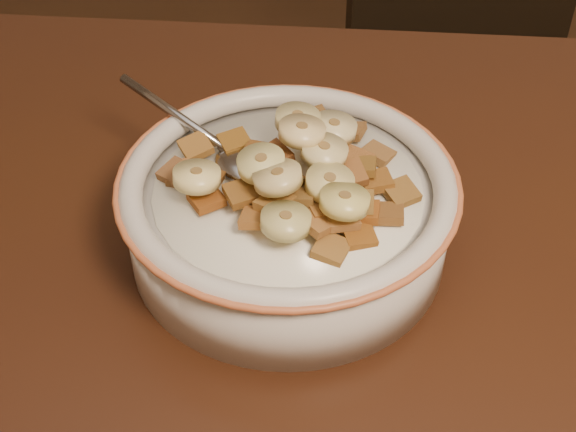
# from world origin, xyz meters

# --- Properties ---
(chair) EXTENTS (0.46, 0.46, 0.84)m
(chair) POSITION_xyz_m (0.02, 0.76, 0.42)
(chair) COLOR black
(chair) RESTS_ON floor
(cereal_bowl) EXTENTS (0.22, 0.22, 0.05)m
(cereal_bowl) POSITION_xyz_m (-0.17, 0.13, 0.78)
(cereal_bowl) COLOR beige
(cereal_bowl) RESTS_ON table
(milk) EXTENTS (0.18, 0.18, 0.00)m
(milk) POSITION_xyz_m (-0.17, 0.13, 0.80)
(milk) COLOR white
(milk) RESTS_ON cereal_bowl
(spoon) EXTENTS (0.07, 0.06, 0.01)m
(spoon) POSITION_xyz_m (-0.20, 0.15, 0.81)
(spoon) COLOR gray
(spoon) RESTS_ON cereal_bowl
(cereal_square_0) EXTENTS (0.02, 0.02, 0.01)m
(cereal_square_0) POSITION_xyz_m (-0.15, 0.10, 0.82)
(cereal_square_0) COLOR brown
(cereal_square_0) RESTS_ON milk
(cereal_square_1) EXTENTS (0.03, 0.03, 0.01)m
(cereal_square_1) POSITION_xyz_m (-0.13, 0.09, 0.82)
(cereal_square_1) COLOR brown
(cereal_square_1) RESTS_ON milk
(cereal_square_2) EXTENTS (0.02, 0.02, 0.01)m
(cereal_square_2) POSITION_xyz_m (-0.11, 0.10, 0.81)
(cereal_square_2) COLOR brown
(cereal_square_2) RESTS_ON milk
(cereal_square_3) EXTENTS (0.03, 0.03, 0.01)m
(cereal_square_3) POSITION_xyz_m (-0.12, 0.08, 0.81)
(cereal_square_3) COLOR brown
(cereal_square_3) RESTS_ON milk
(cereal_square_4) EXTENTS (0.03, 0.03, 0.01)m
(cereal_square_4) POSITION_xyz_m (-0.14, 0.18, 0.81)
(cereal_square_4) COLOR brown
(cereal_square_4) RESTS_ON milk
(cereal_square_5) EXTENTS (0.03, 0.03, 0.01)m
(cereal_square_5) POSITION_xyz_m (-0.17, 0.09, 0.82)
(cereal_square_5) COLOR brown
(cereal_square_5) RESTS_ON milk
(cereal_square_6) EXTENTS (0.02, 0.02, 0.01)m
(cereal_square_6) POSITION_xyz_m (-0.12, 0.11, 0.81)
(cereal_square_6) COLOR olive
(cereal_square_6) RESTS_ON milk
(cereal_square_7) EXTENTS (0.02, 0.02, 0.01)m
(cereal_square_7) POSITION_xyz_m (-0.10, 0.11, 0.81)
(cereal_square_7) COLOR brown
(cereal_square_7) RESTS_ON milk
(cereal_square_8) EXTENTS (0.03, 0.03, 0.01)m
(cereal_square_8) POSITION_xyz_m (-0.11, 0.13, 0.81)
(cereal_square_8) COLOR #935D22
(cereal_square_8) RESTS_ON milk
(cereal_square_9) EXTENTS (0.03, 0.03, 0.01)m
(cereal_square_9) POSITION_xyz_m (-0.14, 0.10, 0.82)
(cereal_square_9) COLOR brown
(cereal_square_9) RESTS_ON milk
(cereal_square_10) EXTENTS (0.02, 0.02, 0.01)m
(cereal_square_10) POSITION_xyz_m (-0.19, 0.15, 0.82)
(cereal_square_10) COLOR brown
(cereal_square_10) RESTS_ON milk
(cereal_square_11) EXTENTS (0.03, 0.03, 0.01)m
(cereal_square_11) POSITION_xyz_m (-0.16, 0.20, 0.81)
(cereal_square_11) COLOR brown
(cereal_square_11) RESTS_ON milk
(cereal_square_12) EXTENTS (0.02, 0.02, 0.01)m
(cereal_square_12) POSITION_xyz_m (-0.24, 0.13, 0.81)
(cereal_square_12) COLOR brown
(cereal_square_12) RESTS_ON milk
(cereal_square_13) EXTENTS (0.02, 0.02, 0.01)m
(cereal_square_13) POSITION_xyz_m (-0.18, 0.08, 0.82)
(cereal_square_13) COLOR brown
(cereal_square_13) RESTS_ON milk
(cereal_square_14) EXTENTS (0.03, 0.03, 0.01)m
(cereal_square_14) POSITION_xyz_m (-0.21, 0.16, 0.81)
(cereal_square_14) COLOR brown
(cereal_square_14) RESTS_ON milk
(cereal_square_15) EXTENTS (0.02, 0.02, 0.01)m
(cereal_square_15) POSITION_xyz_m (-0.23, 0.13, 0.81)
(cereal_square_15) COLOR #95501F
(cereal_square_15) RESTS_ON milk
(cereal_square_16) EXTENTS (0.03, 0.03, 0.01)m
(cereal_square_16) POSITION_xyz_m (-0.22, 0.10, 0.81)
(cereal_square_16) COLOR brown
(cereal_square_16) RESTS_ON milk
(cereal_square_17) EXTENTS (0.03, 0.03, 0.01)m
(cereal_square_17) POSITION_xyz_m (-0.19, 0.10, 0.82)
(cereal_square_17) COLOR brown
(cereal_square_17) RESTS_ON milk
(cereal_square_18) EXTENTS (0.03, 0.03, 0.01)m
(cereal_square_18) POSITION_xyz_m (-0.14, 0.15, 0.82)
(cereal_square_18) COLOR brown
(cereal_square_18) RESTS_ON milk
(cereal_square_19) EXTENTS (0.03, 0.03, 0.01)m
(cereal_square_19) POSITION_xyz_m (-0.17, 0.11, 0.82)
(cereal_square_19) COLOR brown
(cereal_square_19) RESTS_ON milk
(cereal_square_20) EXTENTS (0.02, 0.02, 0.01)m
(cereal_square_20) POSITION_xyz_m (-0.22, 0.12, 0.81)
(cereal_square_20) COLOR brown
(cereal_square_20) RESTS_ON milk
(cereal_square_21) EXTENTS (0.02, 0.02, 0.01)m
(cereal_square_21) POSITION_xyz_m (-0.12, 0.14, 0.82)
(cereal_square_21) COLOR brown
(cereal_square_21) RESTS_ON milk
(cereal_square_22) EXTENTS (0.03, 0.03, 0.01)m
(cereal_square_22) POSITION_xyz_m (-0.14, 0.08, 0.82)
(cereal_square_22) COLOR #945C24
(cereal_square_22) RESTS_ON milk
(cereal_square_23) EXTENTS (0.03, 0.03, 0.01)m
(cereal_square_23) POSITION_xyz_m (-0.12, 0.15, 0.82)
(cereal_square_23) COLOR #95562B
(cereal_square_23) RESTS_ON milk
(cereal_square_24) EXTENTS (0.03, 0.03, 0.01)m
(cereal_square_24) POSITION_xyz_m (-0.11, 0.17, 0.81)
(cereal_square_24) COLOR brown
(cereal_square_24) RESTS_ON milk
(cereal_square_25) EXTENTS (0.03, 0.03, 0.01)m
(cereal_square_25) POSITION_xyz_m (-0.24, 0.13, 0.81)
(cereal_square_25) COLOR brown
(cereal_square_25) RESTS_ON milk
(cereal_square_26) EXTENTS (0.03, 0.03, 0.01)m
(cereal_square_26) POSITION_xyz_m (-0.23, 0.16, 0.81)
(cereal_square_26) COLOR brown
(cereal_square_26) RESTS_ON milk
(cereal_square_27) EXTENTS (0.03, 0.03, 0.01)m
(cereal_square_27) POSITION_xyz_m (-0.18, 0.14, 0.82)
(cereal_square_27) COLOR brown
(cereal_square_27) RESTS_ON milk
(cereal_square_28) EXTENTS (0.03, 0.03, 0.01)m
(cereal_square_28) POSITION_xyz_m (-0.13, 0.07, 0.81)
(cereal_square_28) COLOR brown
(cereal_square_28) RESTS_ON milk
(cereal_square_29) EXTENTS (0.02, 0.02, 0.01)m
(cereal_square_29) POSITION_xyz_m (-0.13, 0.19, 0.81)
(cereal_square_29) COLOR brown
(cereal_square_29) RESTS_ON milk
(cereal_square_30) EXTENTS (0.03, 0.03, 0.01)m
(cereal_square_30) POSITION_xyz_m (-0.09, 0.13, 0.81)
(cereal_square_30) COLOR brown
(cereal_square_30) RESTS_ON milk
(cereal_square_31) EXTENTS (0.03, 0.03, 0.01)m
(cereal_square_31) POSITION_xyz_m (-0.12, 0.13, 0.82)
(cereal_square_31) COLOR brown
(cereal_square_31) RESTS_ON milk
(banana_slice_0) EXTENTS (0.04, 0.04, 0.01)m
(banana_slice_0) POSITION_xyz_m (-0.16, 0.07, 0.82)
(banana_slice_0) COLOR #C8BD6C
(banana_slice_0) RESTS_ON milk
(banana_slice_1) EXTENTS (0.04, 0.04, 0.02)m
(banana_slice_1) POSITION_xyz_m (-0.17, 0.10, 0.83)
(banana_slice_1) COLOR #D3C47B
(banana_slice_1) RESTS_ON milk
(banana_slice_2) EXTENTS (0.04, 0.04, 0.01)m
(banana_slice_2) POSITION_xyz_m (-0.16, 0.17, 0.83)
(banana_slice_2) COLOR #D0C47A
(banana_slice_2) RESTS_ON milk
(banana_slice_3) EXTENTS (0.04, 0.04, 0.01)m
(banana_slice_3) POSITION_xyz_m (-0.14, 0.13, 0.83)
(banana_slice_3) COLOR #E7D185
(banana_slice_3) RESTS_ON milk
(banana_slice_4) EXTENTS (0.04, 0.04, 0.01)m
(banana_slice_4) POSITION_xyz_m (-0.14, 0.17, 0.83)
(banana_slice_4) COLOR #CEC38A
(banana_slice_4) RESTS_ON milk
(banana_slice_5) EXTENTS (0.04, 0.04, 0.01)m
(banana_slice_5) POSITION_xyz_m (-0.13, 0.09, 0.83)
(banana_slice_5) COLOR #EFDA72
(banana_slice_5) RESTS_ON milk
(banana_slice_6) EXTENTS (0.04, 0.04, 0.01)m
(banana_slice_6) POSITION_xyz_m (-0.14, 0.11, 0.83)
(banana_slice_6) COLOR #F4E393
(banana_slice_6) RESTS_ON milk
(banana_slice_7) EXTENTS (0.04, 0.04, 0.01)m
(banana_slice_7) POSITION_xyz_m (-0.22, 0.11, 0.82)
(banana_slice_7) COLOR #F6E49C
(banana_slice_7) RESTS_ON milk
(banana_slice_8) EXTENTS (0.04, 0.04, 0.01)m
(banana_slice_8) POSITION_xyz_m (-0.16, 0.14, 0.84)
(banana_slice_8) COLOR #DBC585
(banana_slice_8) RESTS_ON milk
(banana_slice_9) EXTENTS (0.04, 0.04, 0.01)m
(banana_slice_9) POSITION_xyz_m (-0.18, 0.12, 0.83)
(banana_slice_9) COLOR #E4D780
(banana_slice_9) RESTS_ON milk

